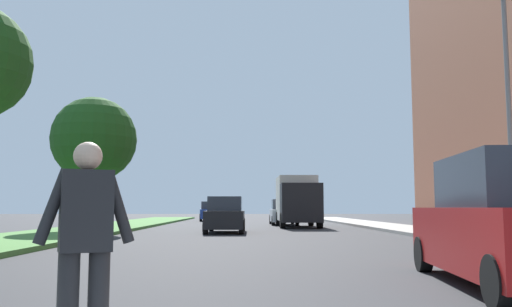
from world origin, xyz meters
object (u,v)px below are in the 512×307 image
object	(u,v)px
street_lamp_right	(505,91)
sedan_far_horizon	(210,212)
truck_box_delivery	(297,200)
suv_crossing	(511,224)
tree_far	(94,139)
pedestrian_performer	(85,241)
sedan_midblock	(225,216)
sedan_distant	(283,213)

from	to	relation	value
street_lamp_right	sedan_far_horizon	xyz separation A→B (m)	(-10.88, 31.31, -3.81)
street_lamp_right	truck_box_delivery	xyz separation A→B (m)	(-4.53, 17.09, -2.96)
suv_crossing	truck_box_delivery	bearing A→B (deg)	92.11
tree_far	pedestrian_performer	bearing A→B (deg)	-73.80
tree_far	truck_box_delivery	distance (m)	12.86
sedan_far_horizon	pedestrian_performer	bearing A→B (deg)	-87.25
street_lamp_right	sedan_far_horizon	world-z (taller)	street_lamp_right
pedestrian_performer	truck_box_delivery	bearing A→B (deg)	81.30
suv_crossing	sedan_midblock	size ratio (longest dim) A/B	1.11
pedestrian_performer	suv_crossing	bearing A→B (deg)	36.31
tree_far	suv_crossing	world-z (taller)	tree_far
pedestrian_performer	truck_box_delivery	distance (m)	28.47
sedan_far_horizon	truck_box_delivery	world-z (taller)	truck_box_delivery
sedan_far_horizon	sedan_distant	bearing A→B (deg)	-59.83
sedan_distant	sedan_midblock	bearing A→B (deg)	-107.13
pedestrian_performer	sedan_midblock	distance (m)	20.96
sedan_midblock	truck_box_delivery	size ratio (longest dim) A/B	0.69
street_lamp_right	pedestrian_performer	distance (m)	14.61
suv_crossing	tree_far	bearing A→B (deg)	123.15
suv_crossing	sedan_far_horizon	world-z (taller)	suv_crossing
street_lamp_right	pedestrian_performer	bearing A→B (deg)	-128.68
suv_crossing	street_lamp_right	bearing A→B (deg)	63.26
suv_crossing	sedan_distant	bearing A→B (deg)	92.92
tree_far	street_lamp_right	xyz separation A→B (m)	(15.01, -10.18, 0.14)
street_lamp_right	sedan_distant	xyz separation A→B (m)	(-5.10, 21.37, -3.79)
tree_far	sedan_far_horizon	xyz separation A→B (m)	(4.13, 21.13, -3.67)
sedan_far_horizon	suv_crossing	bearing A→B (deg)	-79.36
tree_far	sedan_distant	world-z (taller)	tree_far
tree_far	sedan_midblock	world-z (taller)	tree_far
street_lamp_right	pedestrian_performer	size ratio (longest dim) A/B	4.44
street_lamp_right	suv_crossing	xyz separation A→B (m)	(-3.64, -7.22, -3.66)
sedan_midblock	truck_box_delivery	xyz separation A→B (m)	(4.10, 7.18, 0.85)
truck_box_delivery	sedan_distant	bearing A→B (deg)	97.52
street_lamp_right	sedan_distant	distance (m)	22.30
sedan_midblock	truck_box_delivery	distance (m)	8.31
tree_far	suv_crossing	xyz separation A→B (m)	(11.37, -17.40, -3.52)
sedan_far_horizon	truck_box_delivery	size ratio (longest dim) A/B	0.68
tree_far	sedan_distant	size ratio (longest dim) A/B	1.41
pedestrian_performer	sedan_distant	distance (m)	32.63
sedan_far_horizon	truck_box_delivery	distance (m)	15.59
sedan_midblock	sedan_distant	distance (m)	11.99
sedan_far_horizon	sedan_midblock	bearing A→B (deg)	-84.01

